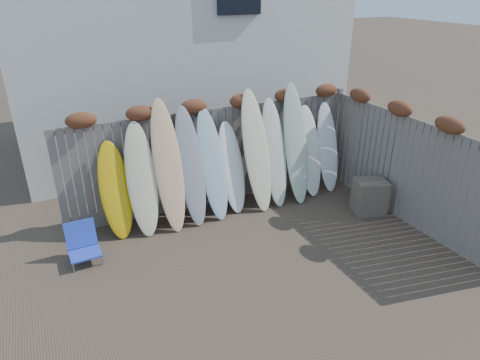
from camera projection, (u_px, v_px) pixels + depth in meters
name	position (u px, v px, depth m)	size (l,w,h in m)	color
ground	(271.00, 262.00, 7.06)	(80.00, 80.00, 0.00)	#493A2D
back_fence	(217.00, 148.00, 8.54)	(6.05, 0.28, 2.24)	slate
right_fence	(407.00, 163.00, 7.95)	(0.28, 4.40, 2.24)	slate
house	(170.00, 24.00, 11.21)	(8.50, 5.50, 6.33)	silver
beach_chair	(83.00, 244.00, 7.03)	(0.50, 0.53, 0.65)	blue
wooden_crate	(369.00, 197.00, 8.46)	(0.59, 0.49, 0.69)	brown
lattice_panel	(377.00, 159.00, 8.78)	(0.05, 1.19, 1.79)	brown
surfboard_0	(115.00, 191.00, 7.55)	(0.53, 0.07, 1.78)	#E3AF0B
surfboard_1	(142.00, 180.00, 7.60)	(0.53, 0.07, 2.10)	beige
surfboard_2	(168.00, 167.00, 7.72)	(0.51, 0.07, 2.45)	#FFC089
surfboard_3	(191.00, 167.00, 7.92)	(0.48, 0.07, 2.27)	gray
surfboard_4	(212.00, 165.00, 8.11)	(0.51, 0.07, 2.18)	#9AB6C5
surfboard_5	(232.00, 168.00, 8.40)	(0.50, 0.07, 1.84)	white
surfboard_6	(256.00, 151.00, 8.41)	(0.54, 0.07, 2.45)	beige
surfboard_7	(274.00, 153.00, 8.63)	(0.50, 0.07, 2.22)	silver
surfboard_8	(296.00, 144.00, 8.73)	(0.50, 0.07, 2.49)	beige
surfboard_9	(309.00, 151.00, 9.07)	(0.52, 0.07, 1.96)	white
surfboard_10	(328.00, 147.00, 9.28)	(0.47, 0.07, 1.96)	white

